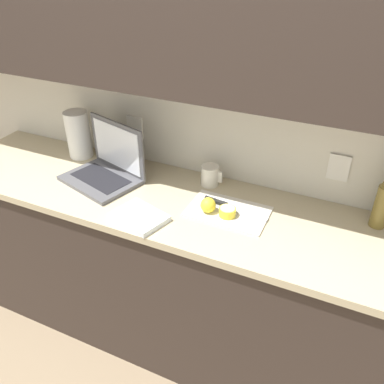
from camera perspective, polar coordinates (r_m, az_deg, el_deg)
ground_plane at (r=2.51m, az=-2.71°, el=-19.08°), size 12.00×12.00×0.00m
wall_back at (r=1.80m, az=-0.69°, el=19.41°), size 5.20×0.38×2.60m
counter_unit at (r=2.17m, az=-3.45°, el=-11.00°), size 2.41×0.58×0.94m
laptop at (r=2.04m, az=-11.82°, el=3.51°), size 0.42×0.36×0.28m
cutting_board at (r=1.79m, az=5.07°, el=-2.73°), size 0.35×0.22×0.01m
knife at (r=1.81m, az=4.57°, el=-1.76°), size 0.30×0.07×0.02m
lemon_half_cut at (r=1.74m, az=5.00°, el=-2.78°), size 0.07×0.07×0.04m
lemon_whole_beside at (r=1.75m, az=2.27°, el=-1.84°), size 0.07×0.07×0.07m
bottle_green_soda at (r=1.81m, az=25.26°, el=-1.22°), size 0.06×0.06×0.26m
measuring_cup at (r=1.95m, az=2.55°, el=2.32°), size 0.11×0.09×0.10m
paper_towel_roll at (r=2.27m, az=-15.64°, el=7.79°), size 0.13×0.13×0.25m
dish_towel at (r=1.75m, az=-7.35°, el=-3.48°), size 0.26×0.22×0.02m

